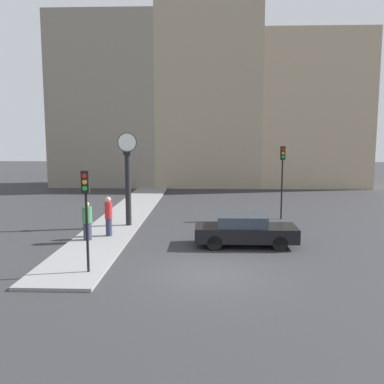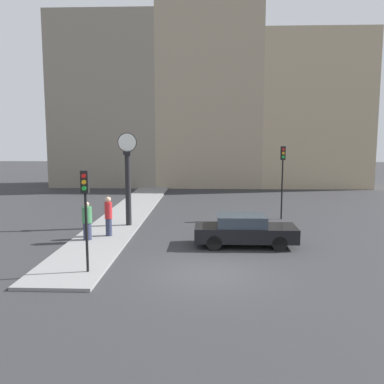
# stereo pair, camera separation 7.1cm
# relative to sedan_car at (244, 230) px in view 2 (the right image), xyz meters

# --- Properties ---
(ground_plane) EXTENTS (120.00, 120.00, 0.00)m
(ground_plane) POSITION_rel_sedan_car_xyz_m (-1.58, -3.73, -0.70)
(ground_plane) COLOR #2D2D30
(sidewalk_corner) EXTENTS (2.57, 26.89, 0.12)m
(sidewalk_corner) POSITION_rel_sedan_car_xyz_m (-6.44, 7.72, -0.64)
(sidewalk_corner) COLOR gray
(sidewalk_corner) RESTS_ON ground_plane
(building_row) EXTENTS (28.72, 5.00, 16.81)m
(building_row) POSITION_rel_sedan_car_xyz_m (-1.93, 21.72, 7.01)
(building_row) COLOR gray
(building_row) RESTS_ON ground_plane
(sedan_car) EXTENTS (4.36, 1.77, 1.37)m
(sedan_car) POSITION_rel_sedan_car_xyz_m (0.00, 0.00, 0.00)
(sedan_car) COLOR black
(sedan_car) RESTS_ON ground_plane
(traffic_light_near) EXTENTS (0.26, 0.24, 3.50)m
(traffic_light_near) POSITION_rel_sedan_car_xyz_m (-5.70, -4.09, 1.94)
(traffic_light_near) COLOR black
(traffic_light_near) RESTS_ON sidewalk_corner
(traffic_light_far) EXTENTS (0.26, 0.24, 4.14)m
(traffic_light_far) POSITION_rel_sedan_car_xyz_m (2.58, 6.00, 2.25)
(traffic_light_far) COLOR black
(traffic_light_far) RESTS_ON ground_plane
(street_clock) EXTENTS (0.98, 0.38, 4.77)m
(street_clock) POSITION_rel_sedan_car_xyz_m (-5.72, 3.52, 1.85)
(street_clock) COLOR black
(street_clock) RESTS_ON sidewalk_corner
(pedestrian_green_hoodie) EXTENTS (0.43, 0.43, 1.72)m
(pedestrian_green_hoodie) POSITION_rel_sedan_car_xyz_m (-6.97, 0.33, 0.27)
(pedestrian_green_hoodie) COLOR #2D334C
(pedestrian_green_hoodie) RESTS_ON sidewalk_corner
(pedestrian_red_top) EXTENTS (0.34, 0.34, 1.83)m
(pedestrian_red_top) POSITION_rel_sedan_car_xyz_m (-6.20, 1.13, 0.36)
(pedestrian_red_top) COLOR #2D334C
(pedestrian_red_top) RESTS_ON sidewalk_corner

